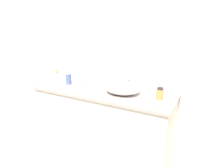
% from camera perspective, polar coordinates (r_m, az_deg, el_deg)
% --- Properties ---
extents(bathroom_wall_rear, '(6.00, 0.06, 2.60)m').
position_cam_1_polar(bathroom_wall_rear, '(2.25, 0.87, 11.79)').
color(bathroom_wall_rear, silver).
rests_on(bathroom_wall_rear, ground).
extents(vanity_counter, '(1.55, 0.58, 0.85)m').
position_cam_1_polar(vanity_counter, '(2.22, -2.62, -12.03)').
color(vanity_counter, white).
rests_on(vanity_counter, ground).
extents(wall_mirror_panel, '(1.39, 0.01, 0.96)m').
position_cam_1_polar(wall_mirror_panel, '(2.21, 0.96, 12.54)').
color(wall_mirror_panel, '#B2BCC6').
rests_on(wall_mirror_panel, vanity_counter).
extents(sink_basin, '(0.37, 0.30, 0.12)m').
position_cam_1_polar(sink_basin, '(1.90, 3.15, -1.14)').
color(sink_basin, silver).
rests_on(sink_basin, vanity_counter).
extents(faucet, '(0.03, 0.15, 0.16)m').
position_cam_1_polar(faucet, '(2.03, 5.09, 1.03)').
color(faucet, silver).
rests_on(faucet, vanity_counter).
extents(soap_dispenser, '(0.05, 0.05, 0.16)m').
position_cam_1_polar(soap_dispenser, '(2.37, -16.16, 1.98)').
color(soap_dispenser, white).
rests_on(soap_dispenser, vanity_counter).
extents(lotion_bottle, '(0.07, 0.07, 0.11)m').
position_cam_1_polar(lotion_bottle, '(1.80, 14.34, -2.86)').
color(lotion_bottle, '#A7904D').
rests_on(lotion_bottle, vanity_counter).
extents(perfume_bottle, '(0.07, 0.07, 0.14)m').
position_cam_1_polar(perfume_bottle, '(2.26, -13.08, 1.55)').
color(perfume_bottle, '#51699E').
rests_on(perfume_bottle, vanity_counter).
extents(tissue_box, '(0.15, 0.15, 0.15)m').
position_cam_1_polar(tissue_box, '(2.18, -8.79, 1.15)').
color(tissue_box, beige).
rests_on(tissue_box, vanity_counter).
extents(candle_jar, '(0.06, 0.06, 0.05)m').
position_cam_1_polar(candle_jar, '(2.05, -3.61, -0.84)').
color(candle_jar, beige).
rests_on(candle_jar, vanity_counter).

